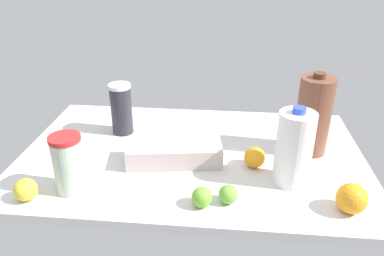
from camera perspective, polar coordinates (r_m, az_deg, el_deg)
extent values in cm
cube|color=silver|center=(133.75, 0.00, -4.41)|extent=(120.00, 76.00, 3.00)
cylinder|color=beige|center=(115.86, -18.25, -5.51)|extent=(8.92, 8.92, 16.85)
cylinder|color=red|center=(111.49, -18.90, -1.53)|extent=(9.19, 9.19, 1.40)
cylinder|color=#28282F|center=(146.00, -10.69, 2.64)|extent=(8.07, 8.07, 18.44)
cylinder|color=silver|center=(142.33, -11.03, 6.28)|extent=(8.31, 8.31, 1.40)
cylinder|color=white|center=(116.30, 15.28, -3.06)|extent=(11.00, 11.00, 23.42)
cylinder|color=blue|center=(110.81, 16.05, 2.62)|extent=(3.85, 3.85, 1.80)
cube|color=beige|center=(126.23, -2.69, -3.89)|extent=(33.01, 16.29, 6.85)
cylinder|color=brown|center=(134.99, 18.00, 1.77)|extent=(11.69, 11.69, 27.32)
cylinder|color=#59331E|center=(129.87, 18.90, 7.60)|extent=(4.09, 4.09, 1.80)
sphere|color=yellow|center=(119.12, -24.01, -8.59)|extent=(6.67, 6.67, 6.67)
sphere|color=orange|center=(113.08, 23.17, -9.85)|extent=(8.53, 8.53, 8.53)
sphere|color=orange|center=(125.52, 9.52, -4.41)|extent=(7.01, 7.01, 7.01)
sphere|color=#6EAE33|center=(106.90, 1.50, -10.50)|extent=(5.93, 5.93, 5.93)
sphere|color=#6DB03A|center=(108.73, 5.55, -10.03)|extent=(5.56, 5.56, 5.56)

